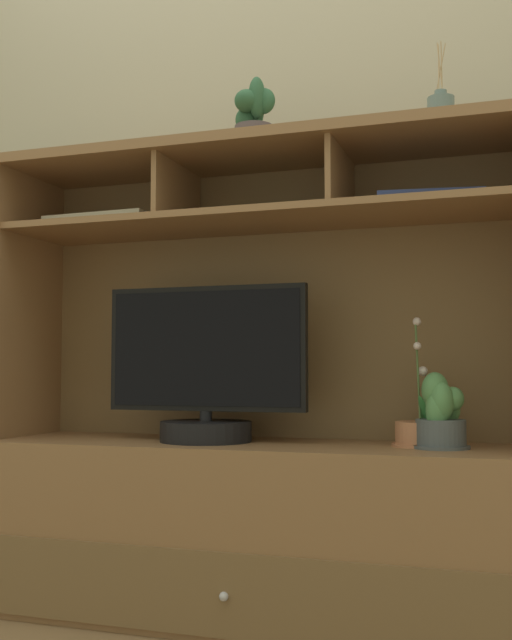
% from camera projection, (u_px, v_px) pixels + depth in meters
% --- Properties ---
extents(floor_plane, '(6.00, 6.00, 0.02)m').
position_uv_depth(floor_plane, '(256.00, 621.00, 2.20)').
color(floor_plane, olive).
rests_on(floor_plane, ground).
extents(back_wall, '(6.00, 0.02, 2.80)m').
position_uv_depth(back_wall, '(282.00, 158.00, 2.55)').
color(back_wall, '#B3AA8A').
rests_on(back_wall, ground).
extents(media_console, '(1.64, 0.52, 1.36)m').
position_uv_depth(media_console, '(257.00, 474.00, 2.23)').
color(media_console, olive).
rests_on(media_console, ground).
extents(tv_monitor, '(0.61, 0.27, 0.45)m').
position_uv_depth(tv_monitor, '(206.00, 378.00, 2.25)').
color(tv_monitor, black).
rests_on(tv_monitor, media_console).
extents(potted_orchid, '(0.15, 0.15, 0.35)m').
position_uv_depth(potted_orchid, '(419.00, 432.00, 2.10)').
color(potted_orchid, '#B7734E').
rests_on(potted_orchid, media_console).
extents(potted_fern, '(0.15, 0.15, 0.20)m').
position_uv_depth(potted_fern, '(440.00, 415.00, 2.05)').
color(potted_fern, '#4C5559').
rests_on(potted_fern, media_console).
extents(magazine_stack_left, '(0.38, 0.25, 0.03)m').
position_uv_depth(magazine_stack_left, '(105.00, 223.00, 2.44)').
color(magazine_stack_left, gray).
rests_on(magazine_stack_left, media_console).
extents(magazine_stack_centre, '(0.31, 0.19, 0.03)m').
position_uv_depth(magazine_stack_centre, '(259.00, 218.00, 2.34)').
color(magazine_stack_centre, '#323B44').
rests_on(magazine_stack_centre, media_console).
extents(magazine_stack_right, '(0.31, 0.26, 0.03)m').
position_uv_depth(magazine_stack_right, '(428.00, 203.00, 2.16)').
color(magazine_stack_right, slate).
rests_on(magazine_stack_right, media_console).
extents(diffuser_bottle, '(0.07, 0.07, 0.25)m').
position_uv_depth(diffuser_bottle, '(441.00, 114.00, 2.14)').
color(diffuser_bottle, slate).
rests_on(diffuser_bottle, media_console).
extents(potted_succulent, '(0.13, 0.13, 0.20)m').
position_uv_depth(potted_succulent, '(254.00, 116.00, 2.27)').
color(potted_succulent, '#524648').
rests_on(potted_succulent, media_console).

